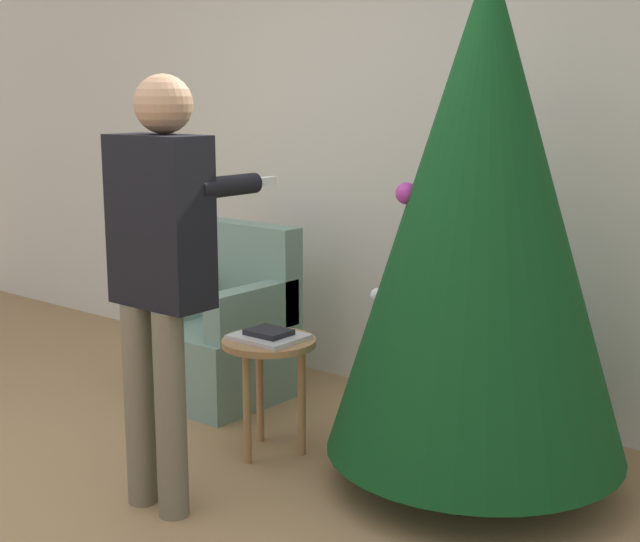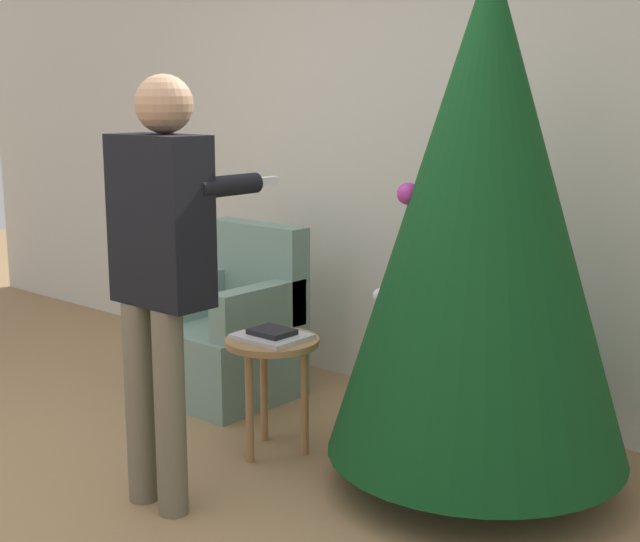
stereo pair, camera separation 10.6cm
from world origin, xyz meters
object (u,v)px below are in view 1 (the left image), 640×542
object	(u,v)px
armchair	(225,336)
side_stool	(269,358)
christmas_tree	(482,212)
person_standing	(161,256)

from	to	relation	value
armchair	side_stool	bearing A→B (deg)	-30.97
christmas_tree	side_stool	world-z (taller)	christmas_tree
christmas_tree	armchair	size ratio (longest dim) A/B	2.34
christmas_tree	armchair	xyz separation A→B (m)	(-1.60, 0.14, -0.82)
christmas_tree	side_stool	xyz separation A→B (m)	(-0.88, -0.29, -0.70)
person_standing	side_stool	xyz separation A→B (m)	(-0.03, 0.63, -0.56)
person_standing	side_stool	distance (m)	0.85
armchair	side_stool	xyz separation A→B (m)	(0.72, -0.43, 0.12)
armchair	person_standing	size ratio (longest dim) A/B	0.55
christmas_tree	person_standing	xyz separation A→B (m)	(-0.85, -0.93, -0.14)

